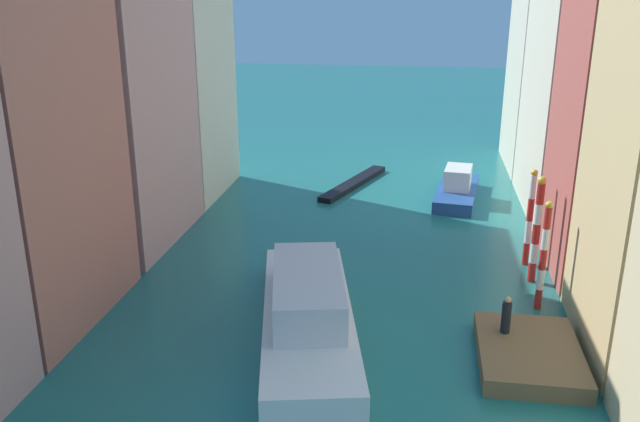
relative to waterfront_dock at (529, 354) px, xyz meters
name	(u,v)px	position (x,y,z in m)	size (l,w,h in m)	color
ground_plane	(363,219)	(-7.55, 14.86, -0.34)	(154.00, 154.00, 0.00)	#1E6B66
building_left_2	(95,80)	(-21.13, 10.00, 8.28)	(7.95, 9.23, 17.20)	tan
building_left_3	(160,78)	(-21.13, 18.72, 7.17)	(7.95, 8.26, 14.99)	beige
building_right_3	(612,27)	(6.04, 18.71, 10.64)	(7.95, 10.76, 21.94)	beige
building_right_4	(571,48)	(6.04, 28.96, 8.53)	(7.95, 9.37, 17.70)	beige
waterfront_dock	(529,354)	(0.00, 0.00, 0.00)	(3.69, 5.08, 0.67)	brown
person_on_dock	(506,316)	(-0.80, 0.96, 1.03)	(0.36, 0.36, 1.50)	black
mooring_pole_0	(543,255)	(0.99, 4.54, 2.16)	(0.32, 0.32, 4.88)	red
mooring_pole_1	(537,229)	(1.12, 7.36, 2.30)	(0.40, 0.40, 5.14)	red
mooring_pole_2	(530,217)	(1.10, 9.38, 2.18)	(0.34, 0.34, 4.92)	red
vaporetto_white	(308,310)	(-8.46, 0.85, 0.70)	(5.90, 12.74, 2.69)	white
gondola_black	(354,183)	(-8.79, 21.62, -0.16)	(3.85, 8.68, 0.36)	black
motorboat_0	(457,189)	(-1.86, 19.68, 0.36)	(3.26, 7.37, 2.11)	#234C93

